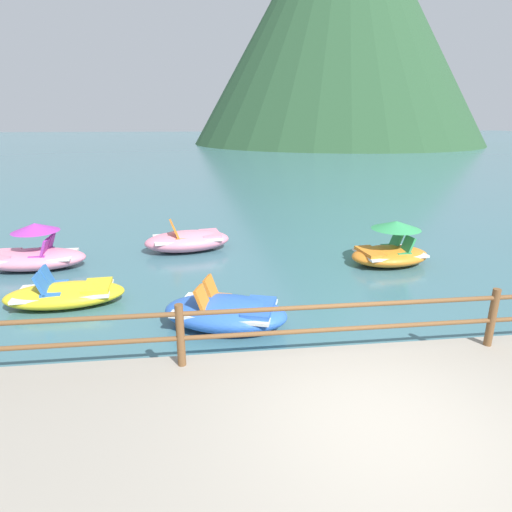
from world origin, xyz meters
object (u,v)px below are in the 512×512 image
at_px(pedal_boat_0, 391,250).
at_px(pedal_boat_1, 188,240).
at_px(pedal_boat_3, 226,312).
at_px(pedal_boat_5, 34,254).
at_px(pedal_boat_4, 66,294).

height_order(pedal_boat_0, pedal_boat_1, pedal_boat_0).
height_order(pedal_boat_3, pedal_boat_5, pedal_boat_5).
relative_size(pedal_boat_4, pedal_boat_5, 0.97).
distance_m(pedal_boat_4, pedal_boat_5, 2.93).
bearing_deg(pedal_boat_3, pedal_boat_1, 99.67).
bearing_deg(pedal_boat_1, pedal_boat_5, -163.29).
xyz_separation_m(pedal_boat_4, pedal_boat_5, (-1.50, 2.51, 0.15)).
xyz_separation_m(pedal_boat_0, pedal_boat_1, (-5.52, 1.95, -0.10)).
bearing_deg(pedal_boat_3, pedal_boat_5, 140.90).
bearing_deg(pedal_boat_1, pedal_boat_3, -80.33).
bearing_deg(pedal_boat_5, pedal_boat_0, -4.58).
distance_m(pedal_boat_0, pedal_boat_5, 9.52).
xyz_separation_m(pedal_boat_1, pedal_boat_5, (-3.97, -1.19, 0.08)).
distance_m(pedal_boat_1, pedal_boat_3, 5.20).
xyz_separation_m(pedal_boat_0, pedal_boat_4, (-7.99, -1.75, -0.17)).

